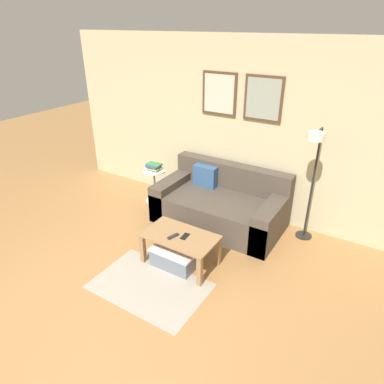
# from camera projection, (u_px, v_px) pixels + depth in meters

# --- Properties ---
(ground_plane) EXTENTS (16.00, 16.00, 0.00)m
(ground_plane) POSITION_uv_depth(u_px,v_px,m) (71.00, 339.00, 3.23)
(ground_plane) COLOR #A87542
(wall_back) EXTENTS (5.60, 0.09, 2.55)m
(wall_back) POSITION_uv_depth(u_px,v_px,m) (226.00, 127.00, 5.01)
(wall_back) COLOR #C6BC93
(wall_back) RESTS_ON ground_plane
(area_rug) EXTENTS (1.27, 0.84, 0.01)m
(area_rug) POSITION_uv_depth(u_px,v_px,m) (150.00, 286.00, 3.87)
(area_rug) COLOR #A39989
(area_rug) RESTS_ON ground_plane
(couch) EXTENTS (1.81, 0.98, 0.81)m
(couch) POSITION_uv_depth(u_px,v_px,m) (220.00, 205.00, 4.98)
(couch) COLOR #4C4238
(couch) RESTS_ON ground_plane
(coffee_table) EXTENTS (0.89, 0.52, 0.40)m
(coffee_table) POSITION_uv_depth(u_px,v_px,m) (180.00, 241.00, 4.10)
(coffee_table) COLOR #997047
(coffee_table) RESTS_ON ground_plane
(storage_bin) EXTENTS (0.56, 0.42, 0.23)m
(storage_bin) POSITION_uv_depth(u_px,v_px,m) (177.00, 256.00, 4.17)
(storage_bin) COLOR slate
(storage_bin) RESTS_ON ground_plane
(floor_lamp) EXTENTS (0.22, 0.48, 1.56)m
(floor_lamp) POSITION_uv_depth(u_px,v_px,m) (313.00, 166.00, 4.14)
(floor_lamp) COLOR black
(floor_lamp) RESTS_ON ground_plane
(side_table) EXTENTS (0.37, 0.37, 0.55)m
(side_table) POSITION_uv_depth(u_px,v_px,m) (154.00, 183.00, 5.56)
(side_table) COLOR white
(side_table) RESTS_ON ground_plane
(book_stack) EXTENTS (0.24, 0.19, 0.10)m
(book_stack) POSITION_uv_depth(u_px,v_px,m) (154.00, 167.00, 5.45)
(book_stack) COLOR #335199
(book_stack) RESTS_ON side_table
(remote_control) EXTENTS (0.08, 0.16, 0.02)m
(remote_control) POSITION_uv_depth(u_px,v_px,m) (173.00, 236.00, 4.03)
(remote_control) COLOR #232328
(remote_control) RESTS_ON coffee_table
(cell_phone) EXTENTS (0.08, 0.15, 0.01)m
(cell_phone) POSITION_uv_depth(u_px,v_px,m) (185.00, 236.00, 4.04)
(cell_phone) COLOR black
(cell_phone) RESTS_ON coffee_table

